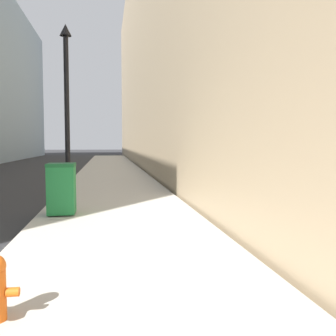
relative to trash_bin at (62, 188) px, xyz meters
name	(u,v)px	position (x,y,z in m)	size (l,w,h in m)	color
sidewalk_right	(112,176)	(1.33, 11.34, -0.70)	(3.84, 60.00, 0.15)	#B7B2A8
building_right_stone	(215,45)	(9.35, 19.34, 8.57)	(12.00, 60.00, 18.69)	tan
trash_bin	(62,188)	(0.00, 0.00, 0.00)	(0.64, 0.68, 1.22)	#1E7538
lamppost	(67,102)	(-0.24, 3.88, 2.43)	(0.39, 0.39, 5.62)	black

